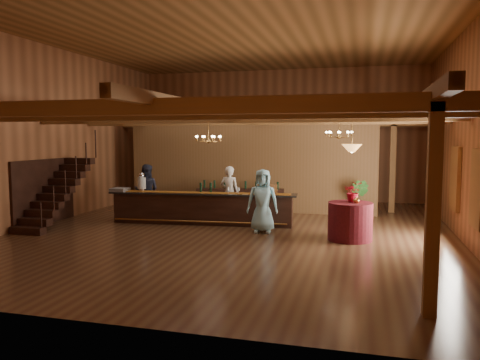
% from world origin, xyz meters
% --- Properties ---
extents(floor, '(14.00, 14.00, 0.00)m').
position_xyz_m(floor, '(0.00, 0.00, 0.00)').
color(floor, brown).
rests_on(floor, ground).
extents(ceiling, '(14.00, 14.00, 0.00)m').
position_xyz_m(ceiling, '(0.00, 0.00, 5.50)').
color(ceiling, '#955F32').
rests_on(ceiling, wall_back).
extents(wall_back, '(12.00, 0.10, 5.50)m').
position_xyz_m(wall_back, '(0.00, 7.00, 2.75)').
color(wall_back, '#965834').
rests_on(wall_back, floor).
extents(wall_front, '(12.00, 0.10, 5.50)m').
position_xyz_m(wall_front, '(0.00, -7.00, 2.75)').
color(wall_front, '#965834').
rests_on(wall_front, floor).
extents(wall_left, '(0.10, 14.00, 5.50)m').
position_xyz_m(wall_left, '(-6.00, 0.00, 2.75)').
color(wall_left, '#965834').
rests_on(wall_left, floor).
extents(wall_right, '(0.10, 14.00, 5.50)m').
position_xyz_m(wall_right, '(6.00, 0.00, 2.75)').
color(wall_right, '#965834').
rests_on(wall_right, floor).
extents(beam_grid, '(11.90, 13.90, 0.39)m').
position_xyz_m(beam_grid, '(0.00, 0.51, 3.24)').
color(beam_grid, brown).
rests_on(beam_grid, wall_left).
extents(support_posts, '(9.20, 10.20, 3.20)m').
position_xyz_m(support_posts, '(0.00, -0.50, 1.60)').
color(support_posts, brown).
rests_on(support_posts, floor).
extents(partition_wall, '(9.00, 0.18, 3.10)m').
position_xyz_m(partition_wall, '(-0.50, 3.50, 1.55)').
color(partition_wall, brown).
rests_on(partition_wall, floor).
extents(window_right_front, '(0.12, 1.05, 1.75)m').
position_xyz_m(window_right_front, '(5.95, -1.60, 1.55)').
color(window_right_front, white).
rests_on(window_right_front, wall_right).
extents(window_right_back, '(0.12, 1.05, 1.75)m').
position_xyz_m(window_right_back, '(5.95, 1.00, 1.55)').
color(window_right_back, white).
rests_on(window_right_back, wall_right).
extents(staircase, '(1.00, 2.80, 2.00)m').
position_xyz_m(staircase, '(-5.45, -0.74, 1.00)').
color(staircase, '#331B13').
rests_on(staircase, floor).
extents(backroom_boxes, '(4.10, 0.60, 1.10)m').
position_xyz_m(backroom_boxes, '(-0.29, 5.50, 0.53)').
color(backroom_boxes, '#331B13').
rests_on(backroom_boxes, floor).
extents(tasting_bar, '(5.86, 1.23, 0.98)m').
position_xyz_m(tasting_bar, '(-1.28, 0.69, 0.49)').
color(tasting_bar, '#331B13').
rests_on(tasting_bar, floor).
extents(beverage_dispenser, '(0.26, 0.26, 0.60)m').
position_xyz_m(beverage_dispenser, '(-3.26, 0.57, 1.26)').
color(beverage_dispenser, silver).
rests_on(beverage_dispenser, tasting_bar).
extents(glass_rack_tray, '(0.50, 0.50, 0.10)m').
position_xyz_m(glass_rack_tray, '(-3.94, 0.41, 1.02)').
color(glass_rack_tray, gray).
rests_on(glass_rack_tray, tasting_bar).
extents(raffle_drum, '(0.34, 0.24, 0.30)m').
position_xyz_m(raffle_drum, '(0.86, 0.83, 1.15)').
color(raffle_drum, brown).
rests_on(raffle_drum, tasting_bar).
extents(bar_bottle_0, '(0.07, 0.07, 0.30)m').
position_xyz_m(bar_bottle_0, '(-1.37, 0.79, 1.12)').
color(bar_bottle_0, black).
rests_on(bar_bottle_0, tasting_bar).
extents(bar_bottle_1, '(0.07, 0.07, 0.30)m').
position_xyz_m(bar_bottle_1, '(-1.05, 0.82, 1.12)').
color(bar_bottle_1, black).
rests_on(bar_bottle_1, tasting_bar).
extents(backbar_shelf, '(3.10, 0.96, 0.86)m').
position_xyz_m(backbar_shelf, '(-0.67, 2.97, 0.43)').
color(backbar_shelf, '#331B13').
rests_on(backbar_shelf, floor).
extents(round_table, '(1.15, 1.15, 0.99)m').
position_xyz_m(round_table, '(3.20, -0.47, 0.50)').
color(round_table, maroon).
rests_on(round_table, floor).
extents(chandelier_left, '(0.80, 0.80, 0.72)m').
position_xyz_m(chandelier_left, '(-1.08, 0.71, 2.64)').
color(chandelier_left, '#AD7837').
rests_on(chandelier_left, beam_grid).
extents(chandelier_right, '(0.80, 0.80, 0.58)m').
position_xyz_m(chandelier_right, '(2.76, 1.82, 2.77)').
color(chandelier_right, '#AD7837').
rests_on(chandelier_right, beam_grid).
extents(pendant_lamp, '(0.52, 0.52, 0.90)m').
position_xyz_m(pendant_lamp, '(3.20, -0.47, 2.40)').
color(pendant_lamp, '#AD7837').
rests_on(pendant_lamp, beam_grid).
extents(bartender, '(0.69, 0.50, 1.76)m').
position_xyz_m(bartender, '(-0.64, 1.52, 0.88)').
color(bartender, white).
rests_on(bartender, floor).
extents(staff_second, '(0.93, 0.77, 1.76)m').
position_xyz_m(staff_second, '(-3.56, 1.50, 0.88)').
color(staff_second, '#262A3D').
rests_on(staff_second, floor).
extents(guest, '(0.94, 0.67, 1.79)m').
position_xyz_m(guest, '(0.78, -0.09, 0.89)').
color(guest, '#98DAEA').
rests_on(guest, floor).
extents(floor_plant, '(0.83, 0.74, 1.27)m').
position_xyz_m(floor_plant, '(3.34, 3.05, 0.64)').
color(floor_plant, '#2E6E26').
rests_on(floor_plant, floor).
extents(table_flowers, '(0.53, 0.48, 0.53)m').
position_xyz_m(table_flowers, '(3.26, -0.33, 1.26)').
color(table_flowers, '#AB0B1E').
rests_on(table_flowers, round_table).
extents(table_vase, '(0.16, 0.16, 0.28)m').
position_xyz_m(table_vase, '(3.34, -0.56, 1.13)').
color(table_vase, '#AD7837').
rests_on(table_vase, round_table).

